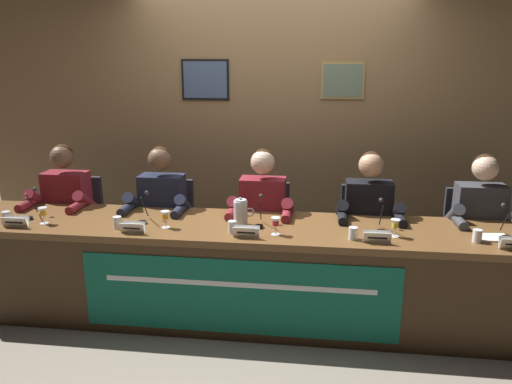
{
  "coord_description": "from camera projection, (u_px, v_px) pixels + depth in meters",
  "views": [
    {
      "loc": [
        0.43,
        -3.4,
        1.93
      ],
      "look_at": [
        0.0,
        0.0,
        0.99
      ],
      "focal_mm": 35.07,
      "sensor_mm": 36.0,
      "label": 1
    }
  ],
  "objects": [
    {
      "name": "nameplate_left",
      "position": [
        133.0,
        228.0,
        3.45
      ],
      "size": [
        0.17,
        0.06,
        0.08
      ],
      "color": "white",
      "rests_on": "conference_table"
    },
    {
      "name": "chair_far_right",
      "position": [
        470.0,
        247.0,
        4.03
      ],
      "size": [
        0.44,
        0.45,
        0.89
      ],
      "color": "black",
      "rests_on": "ground_plane"
    },
    {
      "name": "water_pitcher_central",
      "position": [
        241.0,
        212.0,
        3.6
      ],
      "size": [
        0.15,
        0.1,
        0.21
      ],
      "color": "silver",
      "rests_on": "conference_table"
    },
    {
      "name": "panelist_far_left",
      "position": [
        63.0,
        207.0,
        4.17
      ],
      "size": [
        0.51,
        0.48,
        1.22
      ],
      "color": "black",
      "rests_on": "ground_plane"
    },
    {
      "name": "juice_glass_far_left",
      "position": [
        43.0,
        212.0,
        3.63
      ],
      "size": [
        0.06,
        0.06,
        0.12
      ],
      "color": "white",
      "rests_on": "conference_table"
    },
    {
      "name": "document_stack_far_right",
      "position": [
        493.0,
        238.0,
        3.36
      ],
      "size": [
        0.22,
        0.17,
        0.01
      ],
      "color": "white",
      "rests_on": "conference_table"
    },
    {
      "name": "panelist_far_right",
      "position": [
        481.0,
        223.0,
        3.77
      ],
      "size": [
        0.51,
        0.48,
        1.22
      ],
      "color": "black",
      "rests_on": "ground_plane"
    },
    {
      "name": "water_cup_left",
      "position": [
        117.0,
        223.0,
        3.55
      ],
      "size": [
        0.06,
        0.06,
        0.08
      ],
      "color": "silver",
      "rests_on": "conference_table"
    },
    {
      "name": "water_cup_center",
      "position": [
        232.0,
        228.0,
        3.46
      ],
      "size": [
        0.06,
        0.06,
        0.08
      ],
      "color": "silver",
      "rests_on": "conference_table"
    },
    {
      "name": "conference_table",
      "position": [
        254.0,
        260.0,
        3.57
      ],
      "size": [
        4.47,
        0.74,
        0.74
      ],
      "color": "brown",
      "rests_on": "ground_plane"
    },
    {
      "name": "chair_right",
      "position": [
        364.0,
        243.0,
        4.13
      ],
      "size": [
        0.44,
        0.45,
        0.89
      ],
      "color": "black",
      "rests_on": "ground_plane"
    },
    {
      "name": "wall_back_panelled",
      "position": [
        273.0,
        124.0,
        4.7
      ],
      "size": [
        5.67,
        0.14,
        2.6
      ],
      "color": "#937047",
      "rests_on": "ground_plane"
    },
    {
      "name": "juice_glass_right",
      "position": [
        395.0,
        225.0,
        3.37
      ],
      "size": [
        0.06,
        0.06,
        0.12
      ],
      "color": "white",
      "rests_on": "conference_table"
    },
    {
      "name": "ground_plane",
      "position": [
        256.0,
        316.0,
        3.82
      ],
      "size": [
        12.0,
        12.0,
        0.0
      ],
      "primitive_type": "plane",
      "color": "gray"
    },
    {
      "name": "nameplate_far_left",
      "position": [
        15.0,
        222.0,
        3.57
      ],
      "size": [
        0.19,
        0.06,
        0.08
      ],
      "color": "white",
      "rests_on": "conference_table"
    },
    {
      "name": "microphone_center",
      "position": [
        260.0,
        216.0,
        3.59
      ],
      "size": [
        0.06,
        0.17,
        0.22
      ],
      "color": "black",
      "rests_on": "conference_table"
    },
    {
      "name": "chair_center",
      "position": [
        264.0,
        238.0,
        4.23
      ],
      "size": [
        0.44,
        0.45,
        0.89
      ],
      "color": "black",
      "rests_on": "ground_plane"
    },
    {
      "name": "water_cup_right",
      "position": [
        353.0,
        234.0,
        3.33
      ],
      "size": [
        0.06,
        0.06,
        0.08
      ],
      "color": "silver",
      "rests_on": "conference_table"
    },
    {
      "name": "microphone_left",
      "position": [
        144.0,
        212.0,
        3.67
      ],
      "size": [
        0.06,
        0.17,
        0.22
      ],
      "color": "black",
      "rests_on": "conference_table"
    },
    {
      "name": "nameplate_center",
      "position": [
        246.0,
        232.0,
        3.37
      ],
      "size": [
        0.18,
        0.06,
        0.08
      ],
      "color": "white",
      "rests_on": "conference_table"
    },
    {
      "name": "microphone_far_right",
      "position": [
        505.0,
        227.0,
        3.37
      ],
      "size": [
        0.06,
        0.17,
        0.22
      ],
      "color": "black",
      "rests_on": "conference_table"
    },
    {
      "name": "panelist_left",
      "position": [
        160.0,
        210.0,
        4.07
      ],
      "size": [
        0.51,
        0.48,
        1.22
      ],
      "color": "black",
      "rests_on": "ground_plane"
    },
    {
      "name": "juice_glass_left",
      "position": [
        165.0,
        216.0,
        3.55
      ],
      "size": [
        0.06,
        0.06,
        0.12
      ],
      "color": "white",
      "rests_on": "conference_table"
    },
    {
      "name": "microphone_far_left",
      "position": [
        31.0,
        208.0,
        3.77
      ],
      "size": [
        0.06,
        0.17,
        0.22
      ],
      "color": "black",
      "rests_on": "conference_table"
    },
    {
      "name": "chair_left",
      "position": [
        169.0,
        234.0,
        4.33
      ],
      "size": [
        0.44,
        0.45,
        0.89
      ],
      "color": "black",
      "rests_on": "ground_plane"
    },
    {
      "name": "microphone_right",
      "position": [
        381.0,
        221.0,
        3.49
      ],
      "size": [
        0.06,
        0.17,
        0.22
      ],
      "color": "black",
      "rests_on": "conference_table"
    },
    {
      "name": "water_cup_far_right",
      "position": [
        477.0,
        237.0,
        3.29
      ],
      "size": [
        0.06,
        0.06,
        0.08
      ],
      "color": "silver",
      "rests_on": "conference_table"
    },
    {
      "name": "water_cup_far_left",
      "position": [
        6.0,
        218.0,
        3.67
      ],
      "size": [
        0.06,
        0.06,
        0.08
      ],
      "color": "silver",
      "rests_on": "conference_table"
    },
    {
      "name": "juice_glass_center",
      "position": [
        276.0,
        223.0,
        3.41
      ],
      "size": [
        0.06,
        0.06,
        0.12
      ],
      "color": "white",
      "rests_on": "conference_table"
    },
    {
      "name": "panelist_center",
      "position": [
        262.0,
        214.0,
        3.97
      ],
      "size": [
        0.51,
        0.48,
        1.22
      ],
      "color": "black",
      "rests_on": "ground_plane"
    },
    {
      "name": "panelist_right",
      "position": [
        369.0,
        218.0,
        3.87
      ],
      "size": [
        0.51,
        0.48,
        1.22
      ],
      "color": "black",
      "rests_on": "ground_plane"
    },
    {
      "name": "chair_far_left",
      "position": [
        77.0,
        230.0,
        4.43
      ],
      "size": [
        0.44,
        0.45,
        0.89
      ],
      "color": "black",
      "rests_on": "ground_plane"
    },
    {
      "name": "nameplate_right",
      "position": [
        377.0,
        237.0,
        3.27
      ],
      "size": [
        0.18,
        0.06,
        0.08
      ],
      "color": "white",
      "rests_on": "conference_table"
    }
  ]
}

